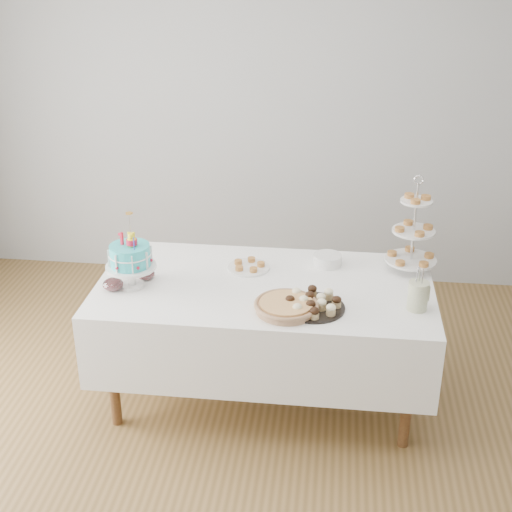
# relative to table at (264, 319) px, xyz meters

# --- Properties ---
(floor) EXTENTS (5.00, 5.00, 0.00)m
(floor) POSITION_rel_table_xyz_m (0.00, -0.30, -0.54)
(floor) COLOR brown
(floor) RESTS_ON ground
(walls) EXTENTS (5.04, 4.04, 2.70)m
(walls) POSITION_rel_table_xyz_m (0.00, -0.30, 0.81)
(walls) COLOR #A0A3A5
(walls) RESTS_ON floor
(table) EXTENTS (1.92, 1.02, 0.77)m
(table) POSITION_rel_table_xyz_m (0.00, 0.00, 0.00)
(table) COLOR white
(table) RESTS_ON floor
(birthday_cake) EXTENTS (0.29, 0.29, 0.44)m
(birthday_cake) POSITION_rel_table_xyz_m (-0.74, -0.12, 0.35)
(birthday_cake) COLOR white
(birthday_cake) RESTS_ON table
(cupcake_tray) EXTENTS (0.34, 0.34, 0.08)m
(cupcake_tray) POSITION_rel_table_xyz_m (0.29, -0.25, 0.27)
(cupcake_tray) COLOR black
(cupcake_tray) RESTS_ON table
(pie) EXTENTS (0.35, 0.35, 0.05)m
(pie) POSITION_rel_table_xyz_m (0.15, -0.30, 0.26)
(pie) COLOR #A27958
(pie) RESTS_ON table
(tiered_stand) EXTENTS (0.30, 0.30, 0.59)m
(tiered_stand) POSITION_rel_table_xyz_m (0.84, 0.29, 0.47)
(tiered_stand) COLOR silver
(tiered_stand) RESTS_ON table
(plate_stack) EXTENTS (0.17, 0.17, 0.07)m
(plate_stack) POSITION_rel_table_xyz_m (0.35, 0.30, 0.26)
(plate_stack) COLOR white
(plate_stack) RESTS_ON table
(pastry_plate) EXTENTS (0.25, 0.25, 0.04)m
(pastry_plate) POSITION_rel_table_xyz_m (-0.12, 0.19, 0.24)
(pastry_plate) COLOR white
(pastry_plate) RESTS_ON table
(jam_bowl_a) EXTENTS (0.12, 0.12, 0.07)m
(jam_bowl_a) POSITION_rel_table_xyz_m (-0.84, -0.17, 0.26)
(jam_bowl_a) COLOR silver
(jam_bowl_a) RESTS_ON table
(jam_bowl_b) EXTENTS (0.11, 0.11, 0.06)m
(jam_bowl_b) POSITION_rel_table_xyz_m (-0.69, -0.01, 0.26)
(jam_bowl_b) COLOR silver
(jam_bowl_b) RESTS_ON table
(utensil_pitcher) EXTENTS (0.12, 0.11, 0.24)m
(utensil_pitcher) POSITION_rel_table_xyz_m (0.84, -0.19, 0.31)
(utensil_pitcher) COLOR white
(utensil_pitcher) RESTS_ON table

